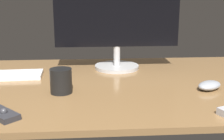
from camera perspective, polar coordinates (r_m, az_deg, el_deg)
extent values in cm
cube|color=olive|center=(121.92, -2.37, -2.77)|extent=(140.00, 84.00, 2.00)
cylinder|color=#BBBBBB|center=(142.87, 0.87, 0.60)|extent=(20.06, 20.06, 1.50)
cylinder|color=#BBBBBB|center=(141.69, 0.88, 2.63)|extent=(3.00, 3.00, 8.87)
cube|color=black|center=(138.87, 0.91, 10.73)|extent=(54.96, 3.11, 31.11)
ellipsoid|color=#999EA5|center=(118.40, 17.37, -2.69)|extent=(12.10, 11.19, 3.12)
sphere|color=#3F3F44|center=(93.90, -19.17, -7.16)|extent=(1.95, 1.95, 1.95)
cylinder|color=black|center=(110.12, -9.30, -1.97)|extent=(7.65, 7.65, 8.73)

